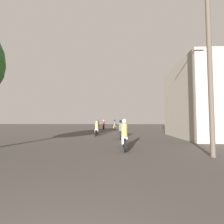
{
  "coord_description": "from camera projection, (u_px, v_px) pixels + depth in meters",
  "views": [
    {
      "loc": [
        0.79,
        -0.43,
        1.55
      ],
      "look_at": [
        0.01,
        17.55,
        2.54
      ],
      "focal_mm": 24.0,
      "sensor_mm": 36.0,
      "label": 1
    }
  ],
  "objects": [
    {
      "name": "building_right_near",
      "position": [
        201.0,
        101.0,
        13.4
      ],
      "size": [
        4.47,
        6.91,
        6.57
      ],
      "color": "gray",
      "rests_on": "ground_plane"
    },
    {
      "name": "motorcycle_red",
      "position": [
        104.0,
        126.0,
        25.56
      ],
      "size": [
        0.6,
        1.93,
        1.61
      ],
      "rotation": [
        0.0,
        0.0,
        -0.13
      ],
      "color": "black",
      "rests_on": "ground_plane"
    },
    {
      "name": "motorcycle_white",
      "position": [
        97.0,
        130.0,
        15.29
      ],
      "size": [
        0.6,
        2.05,
        1.5
      ],
      "rotation": [
        0.0,
        0.0,
        -0.01
      ],
      "color": "black",
      "rests_on": "ground_plane"
    },
    {
      "name": "motorcycle_silver",
      "position": [
        124.0,
        137.0,
        7.97
      ],
      "size": [
        0.6,
        2.06,
        1.62
      ],
      "rotation": [
        0.0,
        0.0,
        0.09
      ],
      "color": "black",
      "rests_on": "ground_plane"
    },
    {
      "name": "utility_pole_near",
      "position": [
        210.0,
        62.0,
        6.52
      ],
      "size": [
        1.6,
        0.2,
        7.88
      ],
      "color": "#4C4238",
      "rests_on": "ground_plane"
    },
    {
      "name": "motorcycle_black",
      "position": [
        121.0,
        131.0,
        12.46
      ],
      "size": [
        0.6,
        2.06,
        1.58
      ],
      "rotation": [
        0.0,
        0.0,
        0.12
      ],
      "color": "black",
      "rests_on": "ground_plane"
    },
    {
      "name": "motorcycle_yellow",
      "position": [
        115.0,
        126.0,
        23.02
      ],
      "size": [
        0.6,
        1.95,
        1.64
      ],
      "rotation": [
        0.0,
        0.0,
        0.08
      ],
      "color": "black",
      "rests_on": "ground_plane"
    },
    {
      "name": "motorcycle_blue",
      "position": [
        98.0,
        127.0,
        19.8
      ],
      "size": [
        0.6,
        2.07,
        1.64
      ],
      "rotation": [
        0.0,
        0.0,
        -0.01
      ],
      "color": "black",
      "rests_on": "ground_plane"
    }
  ]
}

